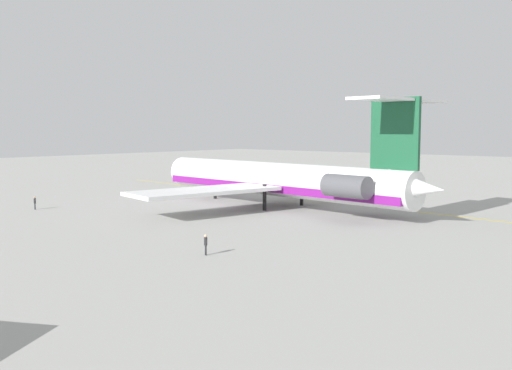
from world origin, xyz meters
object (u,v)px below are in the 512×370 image
(ground_crew_near_nose, at_px, (206,242))
(ground_crew_near_tail, at_px, (297,179))
(ground_crew_starboard, at_px, (258,178))
(ground_crew_portside, at_px, (35,201))
(main_jetliner, at_px, (283,179))

(ground_crew_near_nose, distance_m, ground_crew_near_tail, 57.66)
(ground_crew_near_nose, height_order, ground_crew_starboard, ground_crew_starboard)
(ground_crew_starboard, bearing_deg, ground_crew_portside, 160.56)
(ground_crew_near_tail, bearing_deg, main_jetliner, 82.34)
(main_jetliner, bearing_deg, ground_crew_near_tail, -51.36)
(main_jetliner, xyz_separation_m, ground_crew_near_nose, (-12.20, 25.77, -2.57))
(ground_crew_near_tail, bearing_deg, ground_crew_near_nose, 78.52)
(ground_crew_portside, distance_m, ground_crew_starboard, 43.29)
(ground_crew_near_tail, height_order, ground_crew_portside, ground_crew_near_tail)
(ground_crew_near_nose, bearing_deg, main_jetliner, 51.47)
(ground_crew_portside, bearing_deg, ground_crew_near_nose, 89.08)
(ground_crew_near_nose, height_order, ground_crew_portside, ground_crew_near_nose)
(ground_crew_near_nose, relative_size, ground_crew_starboard, 0.99)
(main_jetliner, xyz_separation_m, ground_crew_near_tail, (15.99, -24.54, -2.53))
(ground_crew_near_nose, distance_m, ground_crew_portside, 35.09)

